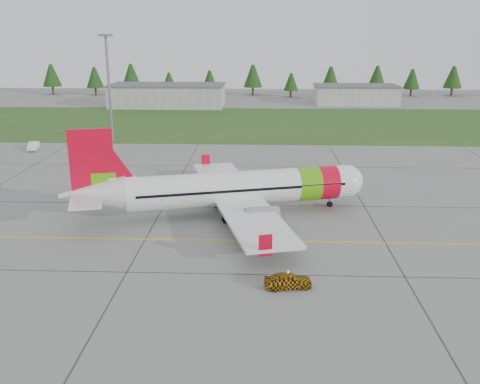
{
  "coord_description": "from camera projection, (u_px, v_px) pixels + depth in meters",
  "views": [
    {
      "loc": [
        -2.93,
        -43.81,
        21.02
      ],
      "look_at": [
        -5.27,
        13.71,
        3.59
      ],
      "focal_mm": 40.0,
      "sensor_mm": 36.0,
      "label": 1
    }
  ],
  "objects": [
    {
      "name": "taxi_guideline",
      "position": [
        288.0,
        241.0,
        55.52
      ],
      "size": [
        120.0,
        0.25,
        0.02
      ],
      "primitive_type": "cube",
      "color": "gold",
      "rests_on": "ground"
    },
    {
      "name": "ground",
      "position": [
        292.0,
        275.0,
        47.87
      ],
      "size": [
        320.0,
        320.0,
        0.0
      ],
      "primitive_type": "plane",
      "color": "gray",
      "rests_on": "ground"
    },
    {
      "name": "hangar_east",
      "position": [
        356.0,
        95.0,
        158.99
      ],
      "size": [
        24.0,
        12.0,
        5.2
      ],
      "primitive_type": "cube",
      "color": "#A8A8A3",
      "rests_on": "ground"
    },
    {
      "name": "aircraft",
      "position": [
        234.0,
        189.0,
        62.95
      ],
      "size": [
        35.31,
        33.27,
        10.91
      ],
      "rotation": [
        0.0,
        0.0,
        0.27
      ],
      "color": "white",
      "rests_on": "ground"
    },
    {
      "name": "grass_strip",
      "position": [
        274.0,
        123.0,
        126.28
      ],
      "size": [
        320.0,
        50.0,
        0.03
      ],
      "primitive_type": "cube",
      "color": "#30561E",
      "rests_on": "ground"
    },
    {
      "name": "service_van",
      "position": [
        32.0,
        138.0,
        97.43
      ],
      "size": [
        1.88,
        1.81,
        4.53
      ],
      "primitive_type": "imported",
      "rotation": [
        0.0,
        0.0,
        0.23
      ],
      "color": "white",
      "rests_on": "ground"
    },
    {
      "name": "treeline",
      "position": [
        271.0,
        81.0,
        178.39
      ],
      "size": [
        160.0,
        8.0,
        10.0
      ],
      "primitive_type": null,
      "color": "#1C3F14",
      "rests_on": "ground"
    },
    {
      "name": "floodlight_mast",
      "position": [
        109.0,
        91.0,
        101.69
      ],
      "size": [
        0.5,
        0.5,
        20.0
      ],
      "primitive_type": "cylinder",
      "color": "slate",
      "rests_on": "ground"
    },
    {
      "name": "follow_me_car",
      "position": [
        288.0,
        266.0,
        44.98
      ],
      "size": [
        1.62,
        1.82,
        4.05
      ],
      "primitive_type": "imported",
      "rotation": [
        0.0,
        0.0,
        1.73
      ],
      "color": "orange",
      "rests_on": "ground"
    },
    {
      "name": "hangar_west",
      "position": [
        168.0,
        96.0,
        153.37
      ],
      "size": [
        32.0,
        14.0,
        6.0
      ],
      "primitive_type": "cube",
      "color": "#A8A8A3",
      "rests_on": "ground"
    }
  ]
}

